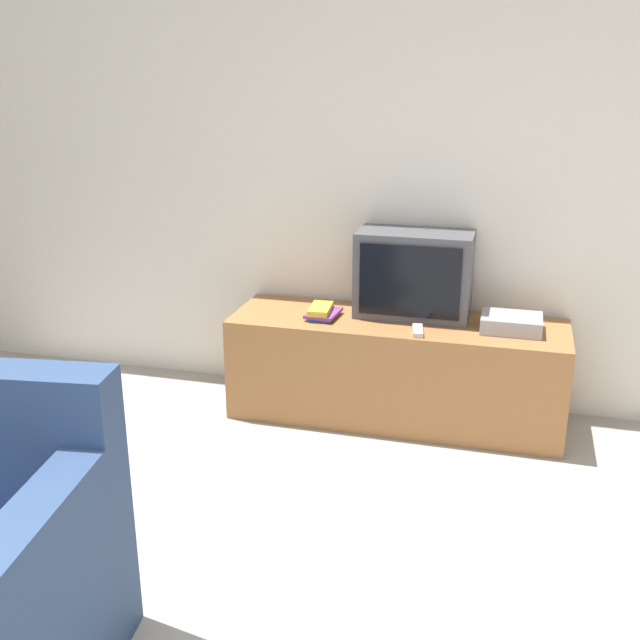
{
  "coord_description": "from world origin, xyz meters",
  "views": [
    {
      "loc": [
        0.7,
        -0.88,
        1.78
      ],
      "look_at": [
        -0.13,
        2.19,
        0.7
      ],
      "focal_mm": 42.0,
      "sensor_mm": 36.0,
      "label": 1
    }
  ],
  "objects_px": {
    "tv_stand": "(396,369)",
    "book_stack": "(322,312)",
    "remote_on_stand": "(418,331)",
    "set_top_box": "(511,323)",
    "television": "(414,274)"
  },
  "relations": [
    {
      "from": "tv_stand",
      "to": "book_stack",
      "type": "distance_m",
      "value": 0.49
    },
    {
      "from": "book_stack",
      "to": "remote_on_stand",
      "type": "relative_size",
      "value": 1.37
    },
    {
      "from": "tv_stand",
      "to": "book_stack",
      "type": "height_order",
      "value": "book_stack"
    },
    {
      "from": "remote_on_stand",
      "to": "set_top_box",
      "type": "xyz_separation_m",
      "value": [
        0.44,
        0.15,
        0.03
      ]
    },
    {
      "from": "book_stack",
      "to": "remote_on_stand",
      "type": "height_order",
      "value": "book_stack"
    },
    {
      "from": "book_stack",
      "to": "set_top_box",
      "type": "xyz_separation_m",
      "value": [
        0.95,
        0.04,
        0.01
      ]
    },
    {
      "from": "tv_stand",
      "to": "television",
      "type": "height_order",
      "value": "television"
    },
    {
      "from": "book_stack",
      "to": "television",
      "type": "bearing_deg",
      "value": 19.7
    },
    {
      "from": "set_top_box",
      "to": "book_stack",
      "type": "bearing_deg",
      "value": -177.31
    },
    {
      "from": "tv_stand",
      "to": "television",
      "type": "bearing_deg",
      "value": 61.43
    },
    {
      "from": "set_top_box",
      "to": "remote_on_stand",
      "type": "bearing_deg",
      "value": -160.79
    },
    {
      "from": "book_stack",
      "to": "tv_stand",
      "type": "bearing_deg",
      "value": 7.59
    },
    {
      "from": "remote_on_stand",
      "to": "set_top_box",
      "type": "distance_m",
      "value": 0.46
    },
    {
      "from": "tv_stand",
      "to": "set_top_box",
      "type": "height_order",
      "value": "set_top_box"
    },
    {
      "from": "set_top_box",
      "to": "television",
      "type": "bearing_deg",
      "value": 167.17
    }
  ]
}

